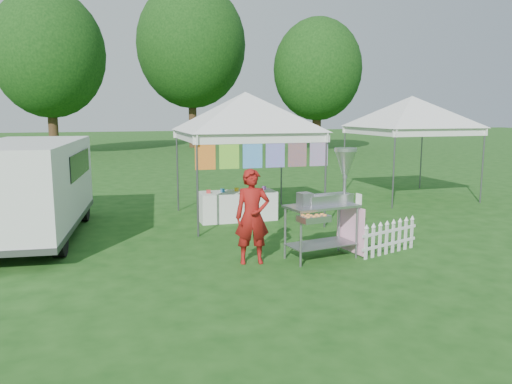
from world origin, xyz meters
name	(u,v)px	position (x,y,z in m)	size (l,w,h in m)	color
ground	(300,259)	(0.00, 0.00, 0.00)	(120.00, 120.00, 0.00)	#194814
canopy_main	(245,92)	(0.00, 3.49, 2.99)	(4.24, 4.24, 3.45)	#59595E
canopy_right	(412,96)	(5.50, 5.00, 2.99)	(4.24, 4.24, 3.45)	#59595E
tree_left	(49,54)	(-6.00, 24.00, 5.83)	(6.40, 6.40, 9.53)	#382114
tree_mid	(191,45)	(3.00, 28.00, 7.14)	(7.60, 7.60, 11.52)	#382114
tree_right	(318,70)	(10.00, 22.00, 5.18)	(5.60, 5.60, 8.42)	#382114
donut_cart	(332,194)	(0.55, -0.06, 1.13)	(1.39, 1.14, 1.92)	gray
vendor	(252,217)	(-0.87, 0.01, 0.80)	(0.59, 0.39, 1.61)	maroon
cargo_van	(30,186)	(-4.68, 3.04, 1.05)	(2.35, 4.87, 1.96)	silver
picket_fence	(390,238)	(1.67, -0.17, 0.29)	(1.37, 0.49, 0.56)	silver
display_table	(237,206)	(-0.24, 3.38, 0.34)	(1.80, 0.70, 0.69)	white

